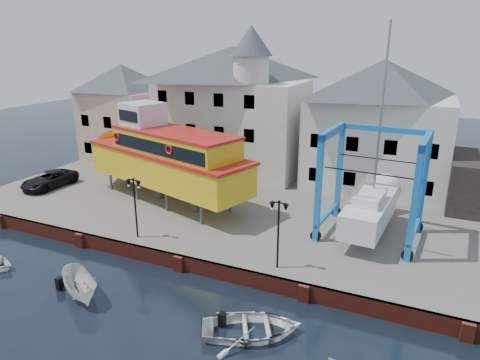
% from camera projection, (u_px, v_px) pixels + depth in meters
% --- Properties ---
extents(ground, '(140.00, 140.00, 0.00)m').
position_uv_depth(ground, '(180.00, 270.00, 26.67)').
color(ground, black).
rests_on(ground, ground).
extents(hardstanding, '(44.00, 22.00, 1.00)m').
position_uv_depth(hardstanding, '(249.00, 205.00, 36.06)').
color(hardstanding, '#665F56').
rests_on(hardstanding, ground).
extents(quay_wall, '(44.00, 0.47, 1.00)m').
position_uv_depth(quay_wall, '(180.00, 262.00, 26.61)').
color(quay_wall, maroon).
rests_on(quay_wall, ground).
extents(building_pink, '(8.00, 7.00, 10.30)m').
position_uv_depth(building_pink, '(125.00, 112.00, 47.41)').
color(building_pink, tan).
rests_on(building_pink, hardstanding).
extents(building_white_main, '(14.00, 8.30, 14.00)m').
position_uv_depth(building_white_main, '(233.00, 108.00, 42.26)').
color(building_white_main, silver).
rests_on(building_white_main, hardstanding).
extents(building_white_right, '(12.00, 8.00, 11.20)m').
position_uv_depth(building_white_right, '(379.00, 125.00, 37.61)').
color(building_white_right, silver).
rests_on(building_white_right, hardstanding).
extents(lamp_post_left, '(1.12, 0.32, 4.20)m').
position_uv_depth(lamp_post_left, '(134.00, 193.00, 27.99)').
color(lamp_post_left, black).
rests_on(lamp_post_left, hardstanding).
extents(lamp_post_right, '(1.12, 0.32, 4.20)m').
position_uv_depth(lamp_post_right, '(279.00, 217.00, 24.09)').
color(lamp_post_right, black).
rests_on(lamp_post_right, hardstanding).
extents(tour_boat, '(18.51, 9.41, 7.86)m').
position_uv_depth(tour_boat, '(158.00, 155.00, 35.08)').
color(tour_boat, '#59595E').
rests_on(tour_boat, hardstanding).
extents(travel_lift, '(6.83, 9.32, 13.86)m').
position_uv_depth(travel_lift, '(373.00, 200.00, 29.09)').
color(travel_lift, '#1672BA').
rests_on(travel_lift, hardstanding).
extents(van, '(2.58, 5.30, 1.45)m').
position_uv_depth(van, '(49.00, 179.00, 38.64)').
color(van, black).
rests_on(van, hardstanding).
extents(motorboat_a, '(4.13, 3.33, 1.52)m').
position_uv_depth(motorboat_a, '(82.00, 296.00, 24.01)').
color(motorboat_a, white).
rests_on(motorboat_a, ground).
extents(motorboat_b, '(5.94, 5.35, 1.01)m').
position_uv_depth(motorboat_b, '(251.00, 334.00, 20.85)').
color(motorboat_b, white).
rests_on(motorboat_b, ground).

